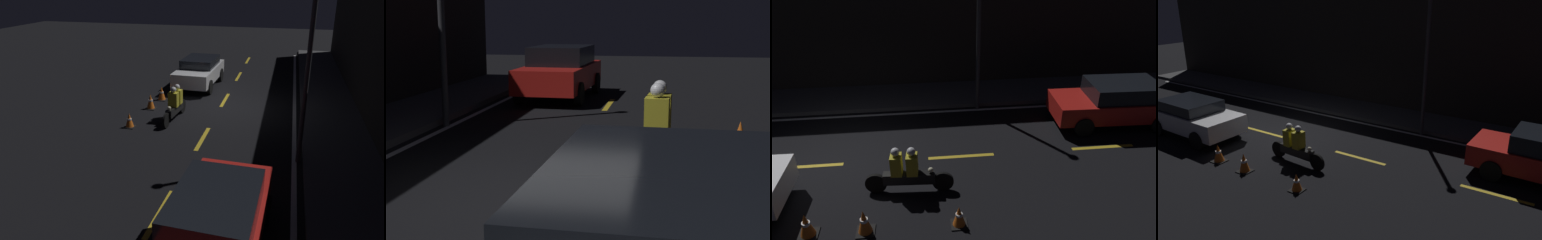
% 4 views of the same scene
% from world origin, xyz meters
% --- Properties ---
extents(ground_plane, '(56.00, 56.00, 0.00)m').
position_xyz_m(ground_plane, '(0.00, 0.00, 0.00)').
color(ground_plane, black).
extents(raised_curb, '(28.00, 2.26, 0.15)m').
position_xyz_m(raised_curb, '(0.00, 4.44, 0.07)').
color(raised_curb, '#424244').
rests_on(raised_curb, ground).
extents(building_front, '(28.00, 0.30, 5.82)m').
position_xyz_m(building_front, '(0.00, 5.72, 2.91)').
color(building_front, black).
rests_on(building_front, ground).
extents(lane_dash_c, '(2.00, 0.14, 0.01)m').
position_xyz_m(lane_dash_c, '(-1.00, 0.00, 0.00)').
color(lane_dash_c, gold).
rests_on(lane_dash_c, ground).
extents(lane_dash_d, '(2.00, 0.14, 0.01)m').
position_xyz_m(lane_dash_d, '(3.50, 0.00, 0.00)').
color(lane_dash_d, gold).
rests_on(lane_dash_d, ground).
extents(lane_dash_e, '(2.00, 0.14, 0.01)m').
position_xyz_m(lane_dash_e, '(8.00, 0.00, 0.00)').
color(lane_dash_e, gold).
rests_on(lane_dash_e, ground).
extents(lane_solid_kerb, '(25.20, 0.14, 0.01)m').
position_xyz_m(lane_solid_kerb, '(0.00, 3.06, 0.00)').
color(lane_solid_kerb, silver).
rests_on(lane_solid_kerb, ground).
extents(taxi_red, '(4.31, 1.97, 1.52)m').
position_xyz_m(taxi_red, '(9.06, 1.55, 0.80)').
color(taxi_red, red).
rests_on(taxi_red, ground).
extents(motorcycle, '(2.31, 0.41, 1.35)m').
position_xyz_m(motorcycle, '(1.92, -1.46, 0.63)').
color(motorcycle, black).
rests_on(motorcycle, ground).
extents(traffic_cone_near, '(0.44, 0.44, 0.61)m').
position_xyz_m(traffic_cone_near, '(-0.32, -2.78, 0.30)').
color(traffic_cone_near, black).
rests_on(traffic_cone_near, ground).
extents(traffic_cone_mid, '(0.43, 0.43, 0.63)m').
position_xyz_m(traffic_cone_mid, '(0.97, -2.84, 0.31)').
color(traffic_cone_mid, black).
rests_on(traffic_cone_mid, ground).
extents(traffic_cone_far, '(0.39, 0.39, 0.54)m').
position_xyz_m(traffic_cone_far, '(3.13, -2.86, 0.26)').
color(traffic_cone_far, black).
rests_on(traffic_cone_far, ground).
extents(street_lamp, '(0.28, 0.28, 5.76)m').
position_xyz_m(street_lamp, '(4.46, 3.16, 3.24)').
color(street_lamp, '#333338').
rests_on(street_lamp, ground).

